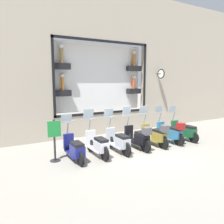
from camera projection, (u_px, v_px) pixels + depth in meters
name	position (u px, v px, depth m)	size (l,w,h in m)	color
ground_plane	(145.00, 153.00, 8.42)	(120.00, 120.00, 0.00)	gray
building_facade	(102.00, 62.00, 11.00)	(1.19, 36.00, 7.29)	#ADA08E
scooter_green_0	(184.00, 131.00, 10.15)	(1.80, 0.61, 1.53)	black
scooter_teal_1	(171.00, 132.00, 9.66)	(1.81, 0.61, 1.59)	black
scooter_olive_2	(155.00, 135.00, 9.23)	(1.81, 0.60, 1.63)	black
scooter_black_3	(138.00, 137.00, 8.80)	(1.81, 0.61, 1.66)	black
scooter_silver_4	(119.00, 141.00, 8.42)	(1.81, 0.60, 1.61)	black
scooter_white_5	(98.00, 144.00, 7.99)	(1.81, 0.61, 1.66)	black
scooter_navy_6	(75.00, 149.00, 7.55)	(1.80, 0.61, 1.53)	black
shop_sign_post	(55.00, 139.00, 7.45)	(0.36, 0.45, 1.46)	#232326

